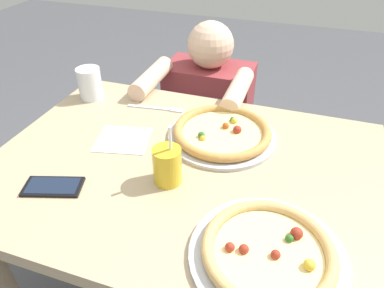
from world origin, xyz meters
TOP-DOWN VIEW (x-y plane):
  - dining_table at (0.00, 0.00)m, footprint 1.12×0.81m
  - pizza_near at (0.27, -0.24)m, footprint 0.33×0.33m
  - pizza_far at (0.07, 0.16)m, footprint 0.34×0.34m
  - drink_cup_colored at (-0.02, -0.08)m, footprint 0.08×0.08m
  - water_cup_clear at (-0.46, 0.27)m, footprint 0.09×0.09m
  - paper_napkin at (-0.22, 0.05)m, footprint 0.19×0.18m
  - fork at (-0.19, 0.27)m, footprint 0.20×0.05m
  - cell_phone at (-0.29, -0.20)m, footprint 0.17×0.12m
  - diner_seated at (-0.12, 0.65)m, footprint 0.42×0.52m

SIDE VIEW (x-z plane):
  - diner_seated at x=-0.12m, z-range -0.04..0.91m
  - dining_table at x=0.00m, z-range 0.25..1.00m
  - paper_napkin at x=-0.22m, z-range 0.75..0.75m
  - fork at x=-0.19m, z-range 0.75..0.75m
  - cell_phone at x=-0.29m, z-range 0.75..0.76m
  - pizza_near at x=0.27m, z-range 0.75..0.79m
  - pizza_far at x=0.07m, z-range 0.75..0.79m
  - drink_cup_colored at x=-0.02m, z-range 0.71..0.89m
  - water_cup_clear at x=-0.46m, z-range 0.75..0.87m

